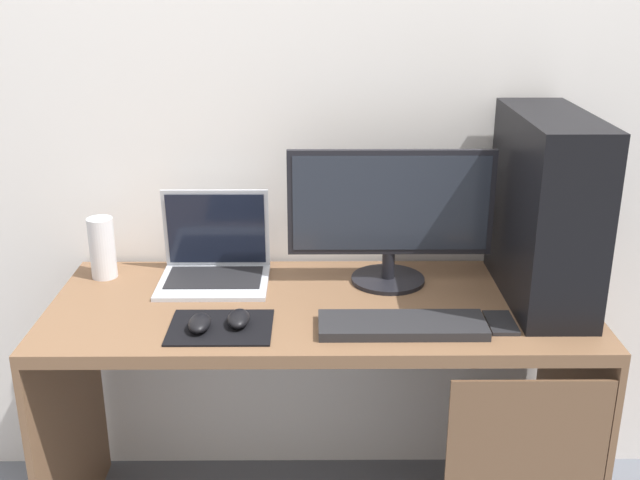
{
  "coord_description": "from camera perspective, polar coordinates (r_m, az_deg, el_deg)",
  "views": [
    {
      "loc": [
        -0.01,
        -1.88,
        1.61
      ],
      "look_at": [
        0.0,
        0.0,
        0.93
      ],
      "focal_mm": 42.71,
      "sensor_mm": 36.0,
      "label": 1
    }
  ],
  "objects": [
    {
      "name": "pc_tower",
      "position": [
        2.11,
        16.54,
        2.28
      ],
      "size": [
        0.19,
        0.5,
        0.51
      ],
      "primitive_type": "cube",
      "color": "black",
      "rests_on": "desk"
    },
    {
      "name": "mouse_right",
      "position": [
        1.93,
        -9.01,
        -6.17
      ],
      "size": [
        0.06,
        0.1,
        0.03
      ],
      "primitive_type": "ellipsoid",
      "color": "black",
      "rests_on": "mousepad"
    },
    {
      "name": "keyboard",
      "position": [
        1.93,
        6.16,
        -6.36
      ],
      "size": [
        0.42,
        0.14,
        0.02
      ],
      "primitive_type": "cube",
      "color": "#232326",
      "rests_on": "desk"
    },
    {
      "name": "cell_phone",
      "position": [
        2.0,
        13.4,
        -6.06
      ],
      "size": [
        0.07,
        0.13,
        0.01
      ],
      "primitive_type": "cube",
      "color": "#232326",
      "rests_on": "desk"
    },
    {
      "name": "speaker",
      "position": [
        2.29,
        -16.0,
        -0.57
      ],
      "size": [
        0.07,
        0.07,
        0.18
      ],
      "primitive_type": "cylinder",
      "color": "silver",
      "rests_on": "desk"
    },
    {
      "name": "mousepad",
      "position": [
        1.95,
        -7.45,
        -6.51
      ],
      "size": [
        0.26,
        0.2,
        0.0
      ],
      "primitive_type": "cube",
      "color": "black",
      "rests_on": "desk"
    },
    {
      "name": "mouse_left",
      "position": [
        1.94,
        -6.12,
        -5.87
      ],
      "size": [
        0.06,
        0.1,
        0.03
      ],
      "primitive_type": "ellipsoid",
      "color": "black",
      "rests_on": "mousepad"
    },
    {
      "name": "monitor",
      "position": [
        2.13,
        5.29,
        1.88
      ],
      "size": [
        0.57,
        0.21,
        0.39
      ],
      "color": "black",
      "rests_on": "desk"
    },
    {
      "name": "laptop",
      "position": [
        2.22,
        -7.89,
        -1.68
      ],
      "size": [
        0.31,
        0.25,
        0.25
      ],
      "color": "#B7BCC6",
      "rests_on": "desk"
    },
    {
      "name": "desk",
      "position": [
        2.13,
        0.53,
        -8.47
      ],
      "size": [
        1.46,
        0.6,
        0.75
      ],
      "color": "brown",
      "rests_on": "ground_plane"
    },
    {
      "name": "wall_back",
      "position": [
        2.25,
        0.0,
        12.06
      ],
      "size": [
        4.0,
        0.05,
        2.6
      ],
      "color": "silver",
      "rests_on": "ground_plane"
    }
  ]
}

